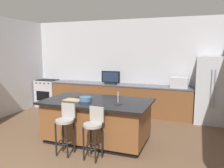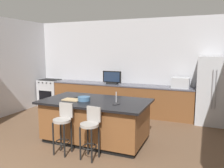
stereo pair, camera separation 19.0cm
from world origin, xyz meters
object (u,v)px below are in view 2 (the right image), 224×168
object	(u,v)px
microwave	(180,83)
tv_monitor	(112,78)
cell_phone	(116,104)
refrigerator	(213,91)
bar_stool_left	(63,124)
cutting_board	(72,100)
kitchen_island	(96,120)
range_oven	(51,93)
tv_remote	(77,97)
bar_stool_right	(90,128)
fruit_bowl	(84,99)

from	to	relation	value
microwave	tv_monitor	xyz separation A→B (m)	(-2.06, -0.05, 0.04)
tv_monitor	microwave	bearing A→B (deg)	1.44
microwave	cell_phone	world-z (taller)	microwave
refrigerator	microwave	size ratio (longest dim) A/B	3.77
refrigerator	cell_phone	distance (m)	3.03
bar_stool_left	cutting_board	size ratio (longest dim) A/B	2.52
bar_stool_left	tv_monitor	bearing A→B (deg)	94.36
kitchen_island	range_oven	size ratio (longest dim) A/B	2.44
tv_remote	cutting_board	distance (m)	0.24
range_oven	bar_stool_right	world-z (taller)	bar_stool_right
range_oven	cell_phone	world-z (taller)	range_oven
range_oven	cell_phone	bearing A→B (deg)	-35.40
range_oven	fruit_bowl	distance (m)	3.65
cell_phone	range_oven	bearing A→B (deg)	169.83
cutting_board	fruit_bowl	bearing A→B (deg)	8.76
refrigerator	cutting_board	xyz separation A→B (m)	(-2.86, -2.40, 0.01)
bar_stool_left	cutting_board	world-z (taller)	bar_stool_left
microwave	tv_remote	world-z (taller)	microwave
range_oven	tv_remote	bearing A→B (deg)	-42.30
bar_stool_right	refrigerator	bearing A→B (deg)	61.07
kitchen_island	tv_remote	bearing A→B (deg)	171.25
kitchen_island	bar_stool_right	size ratio (longest dim) A/B	2.41
refrigerator	fruit_bowl	bearing A→B (deg)	-137.69
kitchen_island	tv_monitor	distance (m)	2.38
bar_stool_right	fruit_bowl	size ratio (longest dim) A/B	3.60
tv_remote	range_oven	bearing A→B (deg)	153.21
kitchen_island	cutting_board	world-z (taller)	cutting_board
microwave	cell_phone	size ratio (longest dim) A/B	3.20
bar_stool_left	fruit_bowl	world-z (taller)	fruit_bowl
tv_monitor	cell_phone	bearing A→B (deg)	-65.75
kitchen_island	tv_monitor	bearing A→B (deg)	103.42
tv_monitor	cell_phone	xyz separation A→B (m)	(1.09, -2.42, -0.20)
kitchen_island	bar_stool_left	xyz separation A→B (m)	(-0.30, -0.80, 0.12)
refrigerator	bar_stool_right	world-z (taller)	refrigerator
kitchen_island	refrigerator	bearing A→B (deg)	43.17
bar_stool_left	microwave	bearing A→B (deg)	59.30
range_oven	fruit_bowl	size ratio (longest dim) A/B	3.55
tv_monitor	tv_remote	bearing A→B (deg)	-88.96
refrigerator	cell_phone	xyz separation A→B (m)	(-1.82, -2.42, 0.00)
bar_stool_left	bar_stool_right	xyz separation A→B (m)	(0.58, 0.01, -0.01)
microwave	kitchen_island	bearing A→B (deg)	-123.72
tv_monitor	tv_remote	size ratio (longest dim) A/B	3.50
kitchen_island	range_oven	world-z (taller)	range_oven
cell_phone	cutting_board	bearing A→B (deg)	-155.90
refrigerator	microwave	xyz separation A→B (m)	(-0.86, 0.05, 0.16)
fruit_bowl	tv_remote	distance (m)	0.35
bar_stool_left	bar_stool_right	size ratio (longest dim) A/B	1.02
range_oven	cell_phone	size ratio (longest dim) A/B	6.26
kitchen_island	fruit_bowl	bearing A→B (deg)	-149.22
range_oven	tv_monitor	size ratio (longest dim) A/B	1.58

